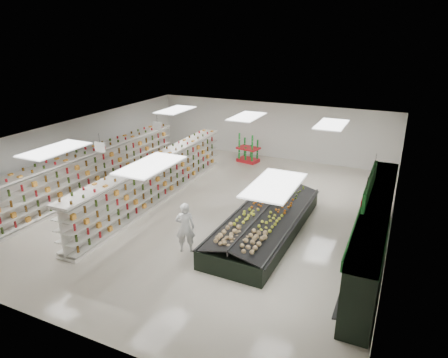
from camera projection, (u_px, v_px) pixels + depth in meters
The scene contains 16 objects.
floor at pixel (210, 208), 16.83m from camera, with size 16.00×16.00×0.00m, color beige.
ceiling at pixel (209, 135), 15.70m from camera, with size 14.00×16.00×0.02m, color white.
wall_back at pixel (272, 130), 23.05m from camera, with size 14.00×0.02×3.20m, color white.
wall_front at pixel (58, 276), 9.47m from camera, with size 14.00×0.02×3.20m, color white.
wall_left at pixel (79, 152), 19.02m from camera, with size 0.02×16.00×3.20m, color white.
wall_right at pixel (394, 202), 13.50m from camera, with size 0.02×16.00×3.20m, color white.
produce_wall_case at pixel (374, 228), 12.54m from camera, with size 0.93×8.00×2.20m.
aisle_sign_near at pixel (100, 147), 15.65m from camera, with size 0.52×0.06×0.75m.
aisle_sign_far at pixel (157, 126), 19.05m from camera, with size 0.52×0.06×0.75m.
hortifruti_banner at pixel (370, 185), 12.16m from camera, with size 0.12×3.20×0.95m.
gondola_left at pixel (93, 173), 18.26m from camera, with size 1.19×11.58×2.00m.
gondola_center at pixel (157, 180), 17.45m from camera, with size 1.05×11.10×1.92m.
produce_island at pixel (265, 221), 14.70m from camera, with size 2.53×6.69×0.99m.
soda_endcap at pixel (248, 149), 22.48m from camera, with size 1.32×1.01×1.52m.
shopper_main at pixel (185, 228), 13.29m from camera, with size 0.65×0.43×1.79m, color white.
shopper_background at pixel (185, 161), 20.00m from camera, with size 0.85×0.53×1.76m, color tan.
Camera 1 is at (6.97, -13.64, 7.10)m, focal length 32.00 mm.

